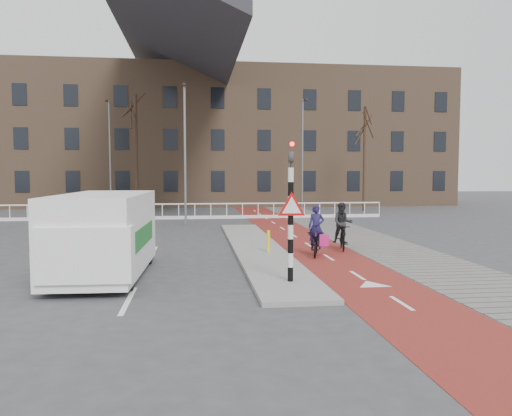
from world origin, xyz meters
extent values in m
plane|color=#38383A|center=(0.00, 0.00, 0.00)|extent=(120.00, 120.00, 0.00)
cube|color=maroon|center=(1.50, 10.00, 0.01)|extent=(2.50, 60.00, 0.01)
cube|color=slate|center=(4.30, 10.00, 0.01)|extent=(3.00, 60.00, 0.01)
cube|color=gray|center=(-0.70, 4.00, 0.06)|extent=(1.80, 16.00, 0.12)
cylinder|color=black|center=(-0.60, -2.00, 1.56)|extent=(0.14, 0.14, 2.88)
imported|color=black|center=(-0.60, -2.00, 3.40)|extent=(0.13, 0.16, 0.80)
cylinder|color=#FF0C05|center=(-0.60, -2.14, 3.58)|extent=(0.11, 0.02, 0.11)
cylinder|color=yellow|center=(-0.46, 2.73, 0.50)|extent=(0.12, 0.12, 0.76)
imported|color=black|center=(1.16, 2.41, 0.44)|extent=(1.01, 1.75, 0.87)
imported|color=#1D1744|center=(1.16, 2.41, 1.01)|extent=(0.63, 0.50, 1.51)
cube|color=#C81C71|center=(1.31, 1.88, 0.61)|extent=(0.36, 0.28, 0.38)
imported|color=black|center=(2.45, 3.59, 0.50)|extent=(0.78, 1.67, 0.97)
imported|color=black|center=(2.45, 3.59, 1.01)|extent=(0.84, 0.72, 1.52)
cube|color=white|center=(-5.48, -0.19, 1.23)|extent=(2.34, 5.41, 2.13)
cube|color=#1A782A|center=(-6.56, -0.19, 1.13)|extent=(0.15, 3.41, 0.55)
cube|color=#1A782A|center=(-4.40, -0.19, 1.13)|extent=(0.15, 3.41, 0.55)
cube|color=black|center=(-5.48, -2.50, 1.63)|extent=(1.92, 0.12, 0.90)
cylinder|color=black|center=(-6.46, -1.97, 0.37)|extent=(0.29, 0.76, 0.75)
cylinder|color=black|center=(-4.64, -2.03, 0.37)|extent=(0.29, 0.76, 0.75)
cylinder|color=black|center=(-6.32, 1.66, 0.37)|extent=(0.29, 0.76, 0.75)
cylinder|color=black|center=(-4.51, 1.59, 0.37)|extent=(0.29, 0.76, 0.75)
cube|color=silver|center=(-5.00, 17.00, 0.95)|extent=(28.00, 0.08, 0.08)
cube|color=silver|center=(-5.00, 17.00, 0.10)|extent=(28.00, 0.10, 0.20)
cube|color=#7F6047|center=(-3.00, 32.00, 6.00)|extent=(46.00, 10.00, 12.00)
cylinder|color=black|center=(-7.13, 22.33, 4.23)|extent=(0.24, 0.24, 8.45)
cylinder|color=black|center=(9.86, 22.47, 3.94)|extent=(0.22, 0.22, 7.87)
cylinder|color=slate|center=(-3.50, 13.18, 3.80)|extent=(0.12, 0.12, 7.60)
cylinder|color=slate|center=(-9.05, 22.93, 4.03)|extent=(0.12, 0.12, 8.07)
cylinder|color=slate|center=(4.97, 22.12, 4.13)|extent=(0.12, 0.12, 8.26)
camera|label=1|loc=(-3.00, -14.30, 2.86)|focal=35.00mm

